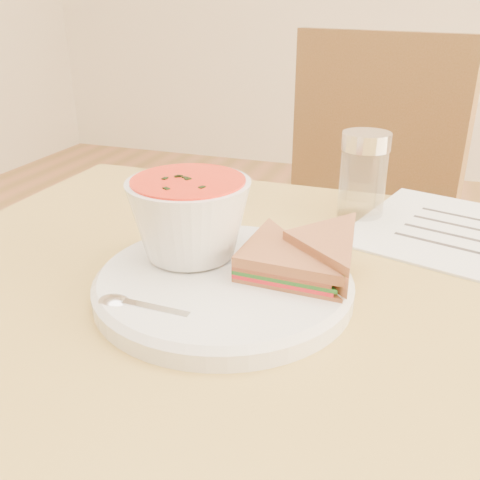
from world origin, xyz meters
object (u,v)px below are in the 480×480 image
at_px(chair_far, 321,263).
at_px(plate, 224,285).
at_px(soup_bowl, 190,222).
at_px(condiment_shaker, 363,175).

bearing_deg(chair_far, plate, 112.58).
height_order(soup_bowl, condiment_shaker, condiment_shaker).
bearing_deg(soup_bowl, chair_far, 87.32).
relative_size(chair_far, soup_bowl, 7.67).
bearing_deg(chair_far, condiment_shaker, 127.59).
xyz_separation_m(plate, soup_bowl, (-0.05, 0.03, 0.05)).
distance_m(plate, soup_bowl, 0.07).
height_order(chair_far, plate, chair_far).
distance_m(plate, condiment_shaker, 0.28).
xyz_separation_m(plate, condiment_shaker, (0.10, 0.26, 0.05)).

